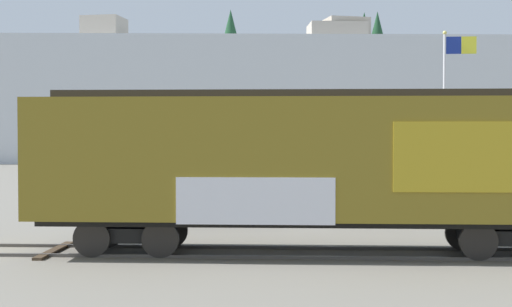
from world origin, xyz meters
TOP-DOWN VIEW (x-y plane):
  - ground_plane at (0.00, 0.00)m, footprint 260.00×260.00m
  - track at (-1.08, -0.01)m, footprint 59.97×5.61m
  - freight_car at (-1.26, -0.00)m, footprint 14.32×3.80m
  - flagpole at (6.19, 13.30)m, footprint 1.47×0.26m
  - hillside at (-0.02, 73.93)m, footprint 119.95×43.91m
  - parked_car_blue at (-3.75, 6.25)m, footprint 4.41×2.06m
  - parked_car_white at (1.88, 6.25)m, footprint 4.22×1.92m

SIDE VIEW (x-z plane):
  - ground_plane at x=0.00m, z-range 0.00..0.00m
  - track at x=-1.08m, z-range 0.00..0.08m
  - parked_car_blue at x=-3.75m, z-range -0.01..1.61m
  - parked_car_white at x=1.88m, z-range 0.00..1.83m
  - freight_car at x=-1.26m, z-range 0.28..4.42m
  - flagpole at x=6.19m, z-range 1.06..8.71m
  - hillside at x=-0.02m, z-range -2.33..15.59m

